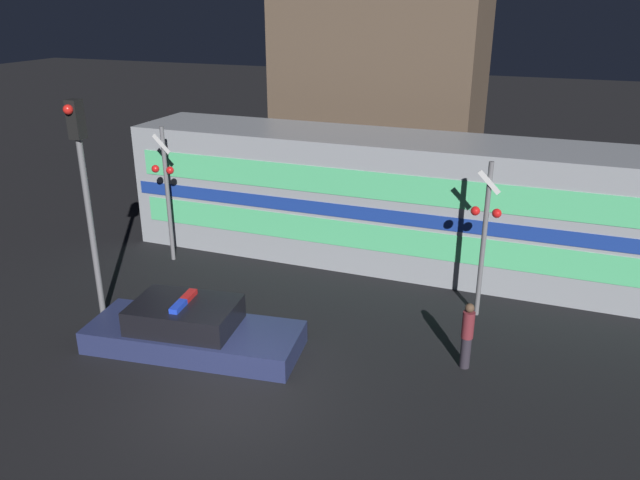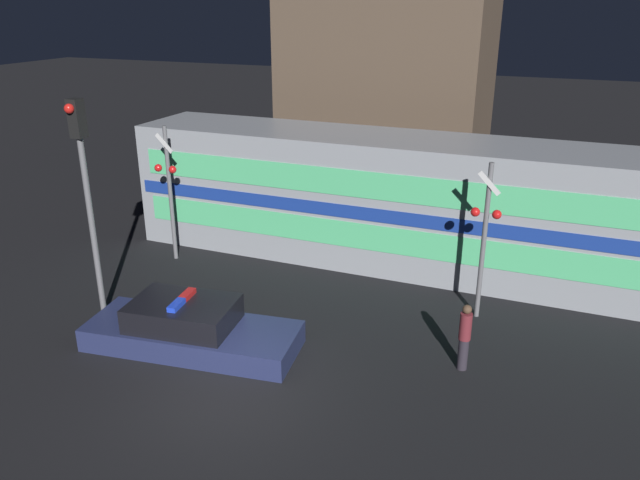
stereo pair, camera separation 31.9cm
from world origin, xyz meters
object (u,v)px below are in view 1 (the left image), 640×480
Objects in this scene: train at (418,204)px; traffic_light_corner at (84,180)px; crossing_signal_near at (484,232)px; police_car at (192,330)px; pedestrian at (467,335)px.

traffic_light_corner is (-6.73, -6.24, 1.69)m from train.
traffic_light_corner is at bearing -137.14° from train.
crossing_signal_near is at bearing -50.67° from train.
train is at bearing 53.70° from police_car.
crossing_signal_near is (-0.10, 2.57, 1.48)m from pedestrian.
police_car is 3.29× the size of pedestrian.
traffic_light_corner reaches higher than pedestrian.
police_car is (-3.74, -6.75, -1.48)m from train.
traffic_light_corner reaches higher than train.
train reaches higher than pedestrian.
crossing_signal_near is (2.24, -2.73, 0.35)m from train.
train is at bearing 113.78° from pedestrian.
crossing_signal_near reaches higher than police_car.
traffic_light_corner reaches higher than crossing_signal_near.
crossing_signal_near reaches higher than pedestrian.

